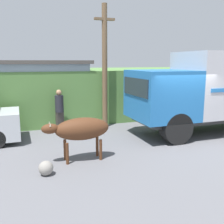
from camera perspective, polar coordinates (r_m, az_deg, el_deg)
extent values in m
plane|color=slate|center=(10.25, 13.77, -6.13)|extent=(60.00, 60.00, 0.00)
cube|color=#568442|center=(16.02, 0.42, 4.86)|extent=(32.00, 6.79, 2.52)
cube|color=#99ADB7|center=(12.92, -15.94, 3.71)|extent=(4.55, 2.40, 2.84)
cube|color=#4C4742|center=(12.83, -16.29, 10.37)|extent=(4.85, 2.70, 0.16)
cube|color=#2D2D2D|center=(11.96, 21.01, -0.82)|extent=(6.66, 1.91, 0.18)
cube|color=#236BB2|center=(10.33, 10.65, 3.73)|extent=(2.17, 2.38, 1.87)
cube|color=#232D38|center=(9.78, 5.10, 5.47)|extent=(0.04, 2.03, 0.65)
cylinder|color=black|center=(9.81, 13.71, -3.39)|extent=(1.15, 0.52, 1.15)
ellipsoid|color=#512D19|center=(7.88, -6.46, -3.65)|extent=(1.64, 0.68, 0.68)
ellipsoid|color=#512D19|center=(7.70, -13.34, -3.57)|extent=(0.50, 0.29, 0.29)
cone|color=#B7AD93|center=(7.56, -13.28, -2.70)|extent=(0.06, 0.06, 0.11)
cone|color=#B7AD93|center=(7.78, -13.48, -2.32)|extent=(0.06, 0.06, 0.11)
cylinder|color=#512D19|center=(7.80, -9.71, -8.94)|extent=(0.09, 0.09, 0.64)
cylinder|color=#512D19|center=(8.14, -10.18, -8.09)|extent=(0.09, 0.09, 0.64)
cylinder|color=#512D19|center=(8.02, -2.47, -8.22)|extent=(0.09, 0.09, 0.64)
cylinder|color=#512D19|center=(8.36, -3.24, -7.43)|extent=(0.09, 0.09, 0.64)
cube|color=#38332D|center=(11.53, -11.27, -1.99)|extent=(0.35, 0.27, 0.83)
cylinder|color=#26262D|center=(11.39, -11.42, 1.80)|extent=(0.45, 0.45, 0.72)
sphere|color=#A87A56|center=(11.33, -11.51, 4.19)|extent=(0.24, 0.24, 0.24)
cylinder|color=brown|center=(11.75, -1.59, 9.66)|extent=(0.23, 0.23, 5.38)
cube|color=brown|center=(11.89, -1.65, 19.57)|extent=(0.90, 0.19, 0.10)
sphere|color=gray|center=(7.25, -14.19, -11.76)|extent=(0.39, 0.39, 0.39)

